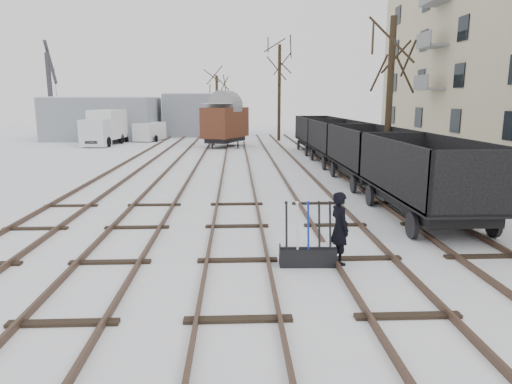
{
  "coord_description": "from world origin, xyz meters",
  "views": [
    {
      "loc": [
        -0.02,
        -10.34,
        3.77
      ],
      "look_at": [
        0.55,
        2.41,
        1.2
      ],
      "focal_mm": 32.0,
      "sensor_mm": 36.0,
      "label": 1
    }
  ],
  "objects_px": {
    "lorry": "(106,127)",
    "panel_van": "(150,131)",
    "box_van_wagon": "(225,122)",
    "ground_frame": "(308,254)",
    "crane": "(53,116)",
    "worker": "(339,228)",
    "freight_wagon_a": "(425,189)"
  },
  "relations": [
    {
      "from": "box_van_wagon",
      "to": "lorry",
      "type": "distance_m",
      "value": 10.57
    },
    {
      "from": "ground_frame",
      "to": "crane",
      "type": "relative_size",
      "value": 0.16
    },
    {
      "from": "worker",
      "to": "crane",
      "type": "xyz_separation_m",
      "value": [
        -19.34,
        33.58,
        1.52
      ]
    },
    {
      "from": "box_van_wagon",
      "to": "lorry",
      "type": "xyz_separation_m",
      "value": [
        -10.31,
        2.3,
        -0.54
      ]
    },
    {
      "from": "lorry",
      "to": "crane",
      "type": "distance_m",
      "value": 6.88
    },
    {
      "from": "box_van_wagon",
      "to": "crane",
      "type": "height_order",
      "value": "crane"
    },
    {
      "from": "ground_frame",
      "to": "box_van_wagon",
      "type": "relative_size",
      "value": 0.28
    },
    {
      "from": "ground_frame",
      "to": "freight_wagon_a",
      "type": "relative_size",
      "value": 0.24
    },
    {
      "from": "freight_wagon_a",
      "to": "box_van_wagon",
      "type": "bearing_deg",
      "value": 106.08
    },
    {
      "from": "crane",
      "to": "lorry",
      "type": "bearing_deg",
      "value": -44.97
    },
    {
      "from": "freight_wagon_a",
      "to": "lorry",
      "type": "distance_m",
      "value": 31.25
    },
    {
      "from": "worker",
      "to": "crane",
      "type": "bearing_deg",
      "value": 13.2
    },
    {
      "from": "box_van_wagon",
      "to": "worker",
      "type": "bearing_deg",
      "value": -58.61
    },
    {
      "from": "lorry",
      "to": "freight_wagon_a",
      "type": "bearing_deg",
      "value": -50.16
    },
    {
      "from": "lorry",
      "to": "panel_van",
      "type": "bearing_deg",
      "value": 56.24
    },
    {
      "from": "worker",
      "to": "freight_wagon_a",
      "type": "height_order",
      "value": "freight_wagon_a"
    },
    {
      "from": "ground_frame",
      "to": "panel_van",
      "type": "height_order",
      "value": "panel_van"
    },
    {
      "from": "ground_frame",
      "to": "box_van_wagon",
      "type": "height_order",
      "value": "box_van_wagon"
    },
    {
      "from": "box_van_wagon",
      "to": "ground_frame",
      "type": "bearing_deg",
      "value": -60.16
    },
    {
      "from": "panel_van",
      "to": "crane",
      "type": "xyz_separation_m",
      "value": [
        -8.84,
        0.0,
        1.49
      ]
    },
    {
      "from": "ground_frame",
      "to": "freight_wagon_a",
      "type": "distance_m",
      "value": 5.96
    },
    {
      "from": "ground_frame",
      "to": "panel_van",
      "type": "xyz_separation_m",
      "value": [
        -9.75,
        33.68,
        0.6
      ]
    },
    {
      "from": "box_van_wagon",
      "to": "panel_van",
      "type": "relative_size",
      "value": 1.26
    },
    {
      "from": "freight_wagon_a",
      "to": "lorry",
      "type": "relative_size",
      "value": 0.95
    },
    {
      "from": "worker",
      "to": "box_van_wagon",
      "type": "xyz_separation_m",
      "value": [
        -3.24,
        27.68,
        1.2
      ]
    },
    {
      "from": "worker",
      "to": "freight_wagon_a",
      "type": "distance_m",
      "value": 5.31
    },
    {
      "from": "freight_wagon_a",
      "to": "box_van_wagon",
      "type": "height_order",
      "value": "box_van_wagon"
    },
    {
      "from": "lorry",
      "to": "worker",
      "type": "bearing_deg",
      "value": -59.19
    },
    {
      "from": "freight_wagon_a",
      "to": "box_van_wagon",
      "type": "distance_m",
      "value": 24.79
    },
    {
      "from": "lorry",
      "to": "ground_frame",
      "type": "bearing_deg",
      "value": -60.46
    },
    {
      "from": "lorry",
      "to": "crane",
      "type": "xyz_separation_m",
      "value": [
        -5.8,
        3.6,
        0.85
      ]
    },
    {
      "from": "freight_wagon_a",
      "to": "panel_van",
      "type": "relative_size",
      "value": 1.52
    }
  ]
}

